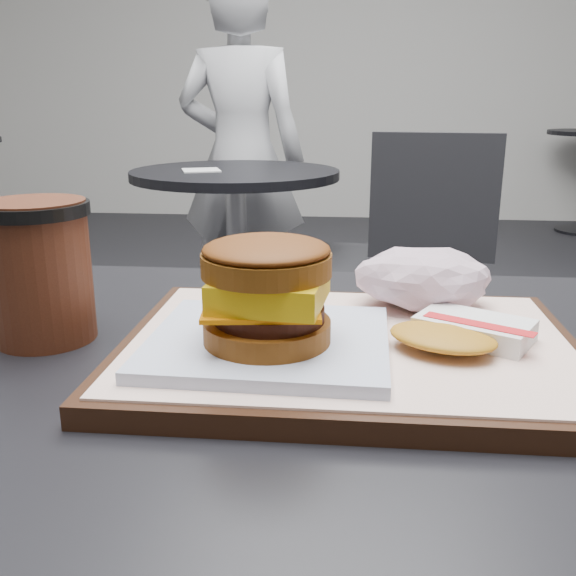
% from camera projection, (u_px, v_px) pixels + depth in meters
% --- Properties ---
extents(customer_table, '(0.80, 0.60, 0.77)m').
position_uv_depth(customer_table, '(299.00, 551.00, 0.59)').
color(customer_table, '#A5A5AA').
rests_on(customer_table, ground).
extents(serving_tray, '(0.38, 0.28, 0.02)m').
position_uv_depth(serving_tray, '(349.00, 349.00, 0.54)').
color(serving_tray, black).
rests_on(serving_tray, customer_table).
extents(breakfast_sandwich, '(0.19, 0.18, 0.09)m').
position_uv_depth(breakfast_sandwich, '(268.00, 304.00, 0.50)').
color(breakfast_sandwich, white).
rests_on(breakfast_sandwich, serving_tray).
extents(hash_brown, '(0.13, 0.12, 0.02)m').
position_uv_depth(hash_brown, '(460.00, 332.00, 0.52)').
color(hash_brown, white).
rests_on(hash_brown, serving_tray).
extents(crumpled_wrapper, '(0.13, 0.10, 0.06)m').
position_uv_depth(crumpled_wrapper, '(423.00, 278.00, 0.61)').
color(crumpled_wrapper, silver).
rests_on(crumpled_wrapper, serving_tray).
extents(coffee_cup, '(0.10, 0.10, 0.13)m').
position_uv_depth(coffee_cup, '(40.00, 266.00, 0.57)').
color(coffee_cup, '#421C10').
rests_on(coffee_cup, customer_table).
extents(neighbor_table, '(0.70, 0.70, 0.75)m').
position_uv_depth(neighbor_table, '(236.00, 228.00, 2.20)').
color(neighbor_table, black).
rests_on(neighbor_table, ground).
extents(napkin, '(0.15, 0.15, 0.00)m').
position_uv_depth(napkin, '(201.00, 170.00, 2.12)').
color(napkin, silver).
rests_on(napkin, neighbor_table).
extents(neighbor_chair, '(0.63, 0.47, 0.88)m').
position_uv_depth(neighbor_chair, '(392.00, 249.00, 2.08)').
color(neighbor_chair, '#AEAEB3').
rests_on(neighbor_chair, ground).
extents(patron, '(0.57, 0.41, 1.47)m').
position_uv_depth(patron, '(242.00, 159.00, 2.67)').
color(patron, silver).
rests_on(patron, ground).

